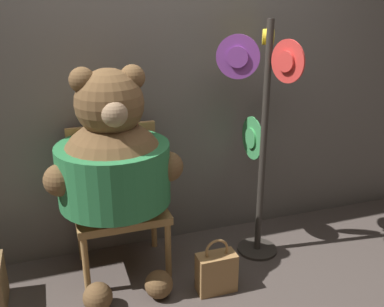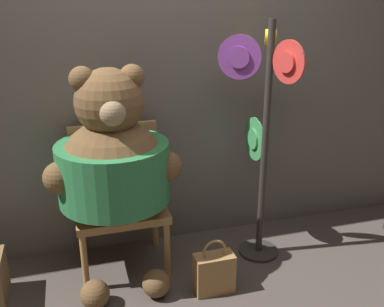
{
  "view_description": "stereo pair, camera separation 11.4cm",
  "coord_description": "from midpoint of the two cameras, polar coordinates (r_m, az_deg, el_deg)",
  "views": [
    {
      "loc": [
        -0.69,
        -2.12,
        1.72
      ],
      "look_at": [
        0.11,
        0.26,
        0.79
      ],
      "focal_mm": 40.0,
      "sensor_mm": 36.0,
      "label": 1
    },
    {
      "loc": [
        -0.59,
        -2.15,
        1.72
      ],
      "look_at": [
        0.11,
        0.26,
        0.79
      ],
      "focal_mm": 40.0,
      "sensor_mm": 36.0,
      "label": 2
    }
  ],
  "objects": [
    {
      "name": "hat_display_rack",
      "position": [
        2.82,
        10.82,
        4.37
      ],
      "size": [
        0.56,
        0.59,
        1.6
      ],
      "color": "#332D28",
      "rests_on": "ground_plane"
    },
    {
      "name": "wall_back",
      "position": [
        2.93,
        -3.3,
        10.05
      ],
      "size": [
        8.0,
        0.1,
        2.41
      ],
      "color": "#66605B",
      "rests_on": "ground_plane"
    },
    {
      "name": "handbag_on_ground",
      "position": [
        2.72,
        4.22,
        -15.53
      ],
      "size": [
        0.24,
        0.12,
        0.36
      ],
      "color": "#A87A47",
      "rests_on": "ground_plane"
    },
    {
      "name": "chair",
      "position": [
        2.85,
        -8.63,
        -5.22
      ],
      "size": [
        0.57,
        0.44,
        0.94
      ],
      "color": "#B2844C",
      "rests_on": "ground_plane"
    },
    {
      "name": "teddy_bear",
      "position": [
        2.6,
        -9.2,
        -1.54
      ],
      "size": [
        0.81,
        0.72,
        1.36
      ],
      "color": "brown",
      "rests_on": "ground_plane"
    },
    {
      "name": "ground_plane",
      "position": [
        2.81,
        0.45,
        -17.42
      ],
      "size": [
        14.0,
        14.0,
        0.0
      ],
      "primitive_type": "plane",
      "color": "#4C423D"
    }
  ]
}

